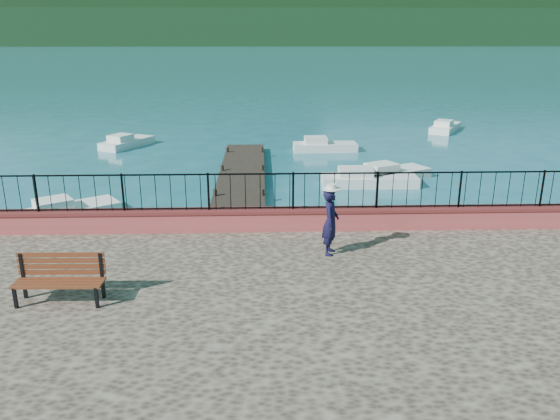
{
  "coord_description": "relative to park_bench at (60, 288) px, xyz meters",
  "views": [
    {
      "loc": [
        -1.11,
        -9.93,
        6.18
      ],
      "look_at": [
        -0.7,
        2.0,
        2.3
      ],
      "focal_mm": 35.0,
      "sensor_mm": 36.0,
      "label": 1
    }
  ],
  "objects": [
    {
      "name": "boat_0",
      "position": [
        -2.85,
        8.69,
        -1.09
      ],
      "size": [
        3.46,
        2.96,
        0.8
      ],
      "primitive_type": "cube",
      "rotation": [
        0.0,
        0.0,
        0.61
      ],
      "color": "white",
      "rests_on": "ground"
    },
    {
      "name": "dock",
      "position": [
        3.02,
        12.25,
        -1.34
      ],
      "size": [
        2.0,
        16.0,
        0.3
      ],
      "primitive_type": "cube",
      "color": "#2D231C",
      "rests_on": "ground"
    },
    {
      "name": "railing",
      "position": [
        5.02,
        3.95,
        0.77
      ],
      "size": [
        27.0,
        0.05,
        0.95
      ],
      "primitive_type": "cube",
      "color": "black",
      "rests_on": "parapet"
    },
    {
      "name": "park_bench",
      "position": [
        0.0,
        0.0,
        0.0
      ],
      "size": [
        1.71,
        0.59,
        0.94
      ],
      "rotation": [
        0.0,
        0.0,
        -0.02
      ],
      "color": "black",
      "rests_on": "promenade"
    },
    {
      "name": "boat_3",
      "position": [
        -3.76,
        21.35,
        -1.09
      ],
      "size": [
        2.73,
        3.54,
        0.8
      ],
      "primitive_type": "cube",
      "rotation": [
        0.0,
        0.0,
        1.07
      ],
      "color": "silver",
      "rests_on": "ground"
    },
    {
      "name": "far_forest",
      "position": [
        5.02,
        300.25,
        7.51
      ],
      "size": [
        900.0,
        60.0,
        18.0
      ],
      "primitive_type": "cube",
      "color": "black",
      "rests_on": "ground"
    },
    {
      "name": "person",
      "position": [
        5.5,
        2.26,
        0.5
      ],
      "size": [
        0.5,
        0.65,
        1.58
      ],
      "primitive_type": "imported",
      "rotation": [
        0.0,
        0.0,
        1.33
      ],
      "color": "black",
      "rests_on": "promenade"
    },
    {
      "name": "boat_2",
      "position": [
        9.63,
        13.6,
        -1.09
      ],
      "size": [
        3.79,
        2.77,
        0.8
      ],
      "primitive_type": "cube",
      "rotation": [
        0.0,
        0.0,
        0.46
      ],
      "color": "silver",
      "rests_on": "ground"
    },
    {
      "name": "parapet",
      "position": [
        5.02,
        3.95,
        0.0
      ],
      "size": [
        28.0,
        0.46,
        0.58
      ],
      "primitive_type": "cube",
      "color": "#B24046",
      "rests_on": "promenade"
    },
    {
      "name": "hat",
      "position": [
        5.5,
        2.26,
        1.36
      ],
      "size": [
        0.44,
        0.44,
        0.12
      ],
      "primitive_type": "cylinder",
      "color": "white",
      "rests_on": "person"
    },
    {
      "name": "boat_5",
      "position": [
        16.1,
        25.97,
        -1.09
      ],
      "size": [
        2.98,
        3.81,
        0.8
      ],
      "primitive_type": "cube",
      "rotation": [
        0.0,
        0.0,
        1.04
      ],
      "color": "silver",
      "rests_on": "ground"
    },
    {
      "name": "boat_1",
      "position": [
        8.48,
        12.6,
        -1.09
      ],
      "size": [
        4.05,
        1.39,
        0.8
      ],
      "primitive_type": "cube",
      "rotation": [
        0.0,
        0.0,
        -0.02
      ],
      "color": "silver",
      "rests_on": "ground"
    },
    {
      "name": "foothills",
      "position": [
        5.02,
        360.25,
        20.51
      ],
      "size": [
        900.0,
        120.0,
        44.0
      ],
      "primitive_type": "cube",
      "color": "black",
      "rests_on": "ground"
    },
    {
      "name": "boat_4",
      "position": [
        7.41,
        19.89,
        -1.09
      ],
      "size": [
        3.48,
        1.38,
        0.8
      ],
      "primitive_type": "cube",
      "rotation": [
        0.0,
        0.0,
        0.02
      ],
      "color": "silver",
      "rests_on": "ground"
    },
    {
      "name": "ground",
      "position": [
        5.02,
        0.25,
        -1.49
      ],
      "size": [
        2000.0,
        2000.0,
        0.0
      ],
      "primitive_type": "plane",
      "color": "#19596B",
      "rests_on": "ground"
    },
    {
      "name": "companion_hill",
      "position": [
        225.02,
        560.25,
        -1.49
      ],
      "size": [
        448.0,
        384.0,
        180.0
      ],
      "primitive_type": "ellipsoid",
      "color": "#142D23",
      "rests_on": "ground"
    }
  ]
}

